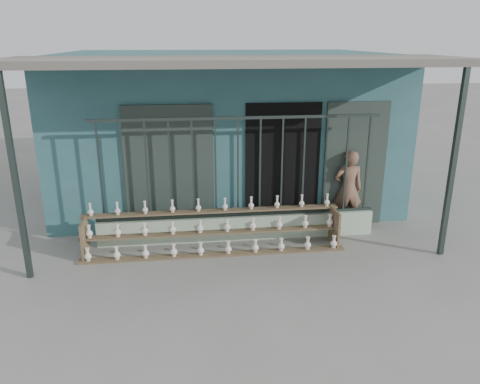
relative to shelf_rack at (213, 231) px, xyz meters
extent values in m
plane|color=slate|center=(0.48, -0.89, -0.36)|extent=(60.00, 60.00, 0.00)
cube|color=#2D595F|center=(0.48, 3.41, 1.24)|extent=(7.00, 5.00, 3.20)
cube|color=black|center=(1.38, 0.93, 0.84)|extent=(1.40, 0.12, 2.40)
cube|color=#222E28|center=(-0.72, 0.89, 0.84)|extent=(1.60, 0.08, 2.40)
cube|color=#222E28|center=(2.78, 0.89, 0.84)|extent=(1.20, 0.08, 2.40)
cube|color=#59544C|center=(0.48, 0.31, 2.79)|extent=(7.40, 2.00, 0.12)
cube|color=#283330|center=(-2.87, -0.64, 1.19)|extent=(0.08, 0.08, 3.10)
cube|color=#283330|center=(3.83, -0.64, 1.19)|extent=(0.08, 0.08, 3.10)
cube|color=#A8C1A5|center=(0.48, 0.41, -0.13)|extent=(5.00, 0.20, 0.45)
cube|color=#283330|center=(-1.87, 0.41, 0.99)|extent=(0.03, 0.03, 1.80)
cube|color=#283330|center=(-1.48, 0.41, 0.99)|extent=(0.03, 0.03, 1.80)
cube|color=#283330|center=(-1.09, 0.41, 0.99)|extent=(0.03, 0.03, 1.80)
cube|color=#283330|center=(-0.70, 0.41, 0.99)|extent=(0.03, 0.03, 1.80)
cube|color=#283330|center=(-0.31, 0.41, 0.99)|extent=(0.03, 0.03, 1.80)
cube|color=#283330|center=(0.08, 0.41, 0.99)|extent=(0.03, 0.03, 1.80)
cube|color=#283330|center=(0.48, 0.41, 0.99)|extent=(0.03, 0.03, 1.80)
cube|color=#283330|center=(0.87, 0.41, 0.99)|extent=(0.03, 0.03, 1.80)
cube|color=#283330|center=(1.26, 0.41, 0.99)|extent=(0.03, 0.03, 1.80)
cube|color=#283330|center=(1.65, 0.41, 0.99)|extent=(0.03, 0.03, 1.80)
cube|color=#283330|center=(2.04, 0.41, 0.99)|extent=(0.03, 0.03, 1.80)
cube|color=#283330|center=(2.43, 0.41, 0.99)|extent=(0.03, 0.03, 1.80)
cube|color=#283330|center=(2.83, 0.41, 0.99)|extent=(0.03, 0.03, 1.80)
cube|color=#283330|center=(0.48, 0.41, 1.86)|extent=(5.00, 0.04, 0.05)
cube|color=#283330|center=(0.48, 0.41, 0.12)|extent=(5.00, 0.04, 0.05)
cube|color=brown|center=(0.00, -0.24, -0.34)|extent=(4.50, 0.18, 0.03)
cube|color=brown|center=(0.00, 0.01, -0.04)|extent=(4.50, 0.18, 0.03)
cube|color=brown|center=(0.00, 0.26, 0.26)|extent=(4.50, 0.18, 0.03)
cube|color=brown|center=(-2.15, 0.01, -0.04)|extent=(0.04, 0.55, 0.64)
cube|color=brown|center=(2.15, 0.01, -0.04)|extent=(0.04, 0.55, 0.64)
imported|color=brown|center=(2.64, 0.76, 0.40)|extent=(0.57, 0.38, 1.52)
camera|label=1|loc=(-0.44, -7.42, 3.15)|focal=35.00mm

